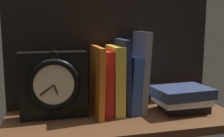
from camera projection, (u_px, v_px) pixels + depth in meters
The scene contains 10 objects.
ground_plane at pixel (123, 120), 84.86cm from camera, with size 71.00×28.89×2.50cm, color #4C2D19.
back_panel at pixel (112, 52), 94.93cm from camera, with size 71.00×1.20×37.08cm, color black.
book_orange_pandolfini at pixel (97, 81), 85.83cm from camera, with size 1.63×16.79×21.29cm, color orange.
book_red_requiem at pixel (105, 82), 86.55cm from camera, with size 2.85×12.91×20.05cm, color red.
book_yellow_seinlanguage at pixel (115, 80), 87.25cm from camera, with size 3.17×13.77×21.36cm, color gold.
book_navy_bierce at pixel (123, 76), 87.76cm from camera, with size 1.76×12.56×23.42cm, color #192147.
book_blue_modern at pixel (131, 84), 88.86cm from camera, with size 3.13×12.90×18.13cm, color #2D4C8E.
book_gray_chess at pixel (140, 72), 88.95cm from camera, with size 2.02×12.57×25.75cm, color gray.
framed_clock at pixel (54, 85), 81.89cm from camera, with size 20.04×6.94×20.65cm.
book_stack_side at pixel (182, 98), 89.23cm from camera, with size 18.67×14.48×7.98cm.
Camera 1 is at (-23.41, -77.82, 28.16)cm, focal length 44.04 mm.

